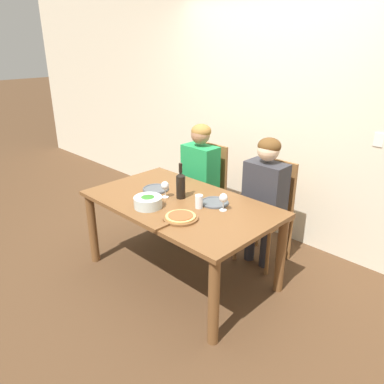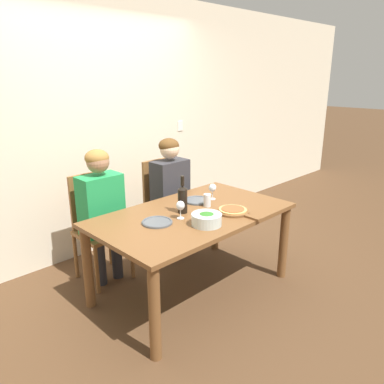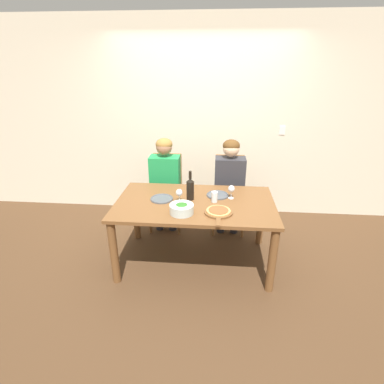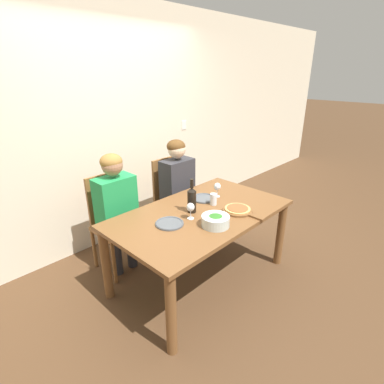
{
  "view_description": "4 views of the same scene",
  "coord_description": "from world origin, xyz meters",
  "px_view_note": "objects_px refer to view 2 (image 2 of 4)",
  "views": [
    {
      "loc": [
        2.16,
        -2.05,
        2.05
      ],
      "look_at": [
        0.13,
        0.02,
        0.87
      ],
      "focal_mm": 35.0,
      "sensor_mm": 36.0,
      "label": 1
    },
    {
      "loc": [
        -2.09,
        -2.11,
        1.87
      ],
      "look_at": [
        0.08,
        0.09,
        0.89
      ],
      "focal_mm": 35.0,
      "sensor_mm": 36.0,
      "label": 2
    },
    {
      "loc": [
        0.21,
        -2.87,
        2.11
      ],
      "look_at": [
        -0.04,
        0.11,
        0.81
      ],
      "focal_mm": 28.0,
      "sensor_mm": 36.0,
      "label": 3
    },
    {
      "loc": [
        -1.85,
        -1.67,
        1.97
      ],
      "look_at": [
        0.05,
        0.16,
        0.88
      ],
      "focal_mm": 28.0,
      "sensor_mm": 36.0,
      "label": 4
    }
  ],
  "objects_px": {
    "person_woman": "(102,204)",
    "chair_left": "(97,223)",
    "dinner_plate_right": "(197,200)",
    "broccoli_bowl": "(207,219)",
    "wine_glass_left": "(180,206)",
    "wine_glass_right": "(213,189)",
    "wine_bottle": "(183,198)",
    "dinner_plate_left": "(157,222)",
    "water_tumbler": "(207,200)",
    "pizza_on_board": "(234,211)",
    "chair_right": "(165,203)",
    "person_man": "(171,185)"
  },
  "relations": [
    {
      "from": "person_woman",
      "to": "chair_left",
      "type": "bearing_deg",
      "value": 90.0
    },
    {
      "from": "dinner_plate_right",
      "to": "broccoli_bowl",
      "type": "bearing_deg",
      "value": -127.87
    },
    {
      "from": "wine_glass_left",
      "to": "wine_glass_right",
      "type": "distance_m",
      "value": 0.57
    },
    {
      "from": "person_woman",
      "to": "wine_glass_right",
      "type": "distance_m",
      "value": 1.02
    },
    {
      "from": "wine_bottle",
      "to": "dinner_plate_left",
      "type": "relative_size",
      "value": 1.32
    },
    {
      "from": "broccoli_bowl",
      "to": "water_tumbler",
      "type": "bearing_deg",
      "value": 42.5
    },
    {
      "from": "person_woman",
      "to": "pizza_on_board",
      "type": "bearing_deg",
      "value": -53.96
    },
    {
      "from": "person_woman",
      "to": "dinner_plate_left",
      "type": "bearing_deg",
      "value": -83.21
    },
    {
      "from": "chair_right",
      "to": "wine_glass_right",
      "type": "bearing_deg",
      "value": -90.34
    },
    {
      "from": "wine_bottle",
      "to": "water_tumbler",
      "type": "height_order",
      "value": "wine_bottle"
    },
    {
      "from": "wine_bottle",
      "to": "person_woman",
      "type": "bearing_deg",
      "value": 120.96
    },
    {
      "from": "pizza_on_board",
      "to": "water_tumbler",
      "type": "bearing_deg",
      "value": 99.58
    },
    {
      "from": "person_woman",
      "to": "wine_glass_right",
      "type": "height_order",
      "value": "person_woman"
    },
    {
      "from": "dinner_plate_left",
      "to": "wine_glass_right",
      "type": "bearing_deg",
      "value": 6.93
    },
    {
      "from": "dinner_plate_right",
      "to": "wine_glass_right",
      "type": "height_order",
      "value": "wine_glass_right"
    },
    {
      "from": "person_man",
      "to": "broccoli_bowl",
      "type": "relative_size",
      "value": 5.24
    },
    {
      "from": "person_woman",
      "to": "dinner_plate_left",
      "type": "distance_m",
      "value": 0.68
    },
    {
      "from": "wine_glass_right",
      "to": "wine_glass_left",
      "type": "bearing_deg",
      "value": -164.81
    },
    {
      "from": "chair_left",
      "to": "dinner_plate_left",
      "type": "xyz_separation_m",
      "value": [
        0.08,
        -0.79,
        0.22
      ]
    },
    {
      "from": "dinner_plate_right",
      "to": "water_tumbler",
      "type": "xyz_separation_m",
      "value": [
        -0.03,
        -0.16,
        0.05
      ]
    },
    {
      "from": "person_man",
      "to": "chair_left",
      "type": "bearing_deg",
      "value": 172.06
    },
    {
      "from": "pizza_on_board",
      "to": "wine_glass_right",
      "type": "relative_size",
      "value": 2.77
    },
    {
      "from": "water_tumbler",
      "to": "wine_bottle",
      "type": "bearing_deg",
      "value": 171.13
    },
    {
      "from": "chair_left",
      "to": "broccoli_bowl",
      "type": "bearing_deg",
      "value": -73.03
    },
    {
      "from": "chair_right",
      "to": "wine_bottle",
      "type": "distance_m",
      "value": 0.94
    },
    {
      "from": "wine_bottle",
      "to": "broccoli_bowl",
      "type": "bearing_deg",
      "value": -99.37
    },
    {
      "from": "person_woman",
      "to": "person_man",
      "type": "relative_size",
      "value": 1.0
    },
    {
      "from": "wine_bottle",
      "to": "wine_glass_left",
      "type": "distance_m",
      "value": 0.14
    },
    {
      "from": "chair_right",
      "to": "dinner_plate_left",
      "type": "height_order",
      "value": "chair_right"
    },
    {
      "from": "wine_bottle",
      "to": "broccoli_bowl",
      "type": "distance_m",
      "value": 0.34
    },
    {
      "from": "chair_left",
      "to": "person_man",
      "type": "xyz_separation_m",
      "value": [
        0.83,
        -0.12,
        0.22
      ]
    },
    {
      "from": "broccoli_bowl",
      "to": "water_tumbler",
      "type": "height_order",
      "value": "water_tumbler"
    },
    {
      "from": "chair_left",
      "to": "person_man",
      "type": "relative_size",
      "value": 0.8
    },
    {
      "from": "wine_glass_right",
      "to": "water_tumbler",
      "type": "relative_size",
      "value": 1.33
    },
    {
      "from": "wine_glass_left",
      "to": "broccoli_bowl",
      "type": "bearing_deg",
      "value": -77.51
    },
    {
      "from": "dinner_plate_right",
      "to": "water_tumbler",
      "type": "relative_size",
      "value": 2.16
    },
    {
      "from": "wine_glass_left",
      "to": "water_tumbler",
      "type": "xyz_separation_m",
      "value": [
        0.37,
        0.05,
        -0.05
      ]
    },
    {
      "from": "chair_left",
      "to": "pizza_on_board",
      "type": "bearing_deg",
      "value": -57.03
    },
    {
      "from": "broccoli_bowl",
      "to": "person_woman",
      "type": "bearing_deg",
      "value": 108.86
    },
    {
      "from": "chair_right",
      "to": "broccoli_bowl",
      "type": "relative_size",
      "value": 4.18
    },
    {
      "from": "wine_glass_right",
      "to": "chair_right",
      "type": "bearing_deg",
      "value": 89.66
    },
    {
      "from": "person_woman",
      "to": "wine_glass_left",
      "type": "distance_m",
      "value": 0.79
    },
    {
      "from": "person_woman",
      "to": "wine_glass_left",
      "type": "relative_size",
      "value": 8.27
    },
    {
      "from": "broccoli_bowl",
      "to": "water_tumbler",
      "type": "distance_m",
      "value": 0.43
    },
    {
      "from": "wine_bottle",
      "to": "wine_glass_right",
      "type": "relative_size",
      "value": 2.13
    },
    {
      "from": "person_man",
      "to": "wine_glass_right",
      "type": "relative_size",
      "value": 8.27
    },
    {
      "from": "person_man",
      "to": "dinner_plate_right",
      "type": "relative_size",
      "value": 5.11
    },
    {
      "from": "chair_right",
      "to": "dinner_plate_left",
      "type": "bearing_deg",
      "value": -133.44
    },
    {
      "from": "wine_glass_right",
      "to": "water_tumbler",
      "type": "bearing_deg",
      "value": -150.69
    },
    {
      "from": "person_man",
      "to": "dinner_plate_right",
      "type": "height_order",
      "value": "person_man"
    }
  ]
}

